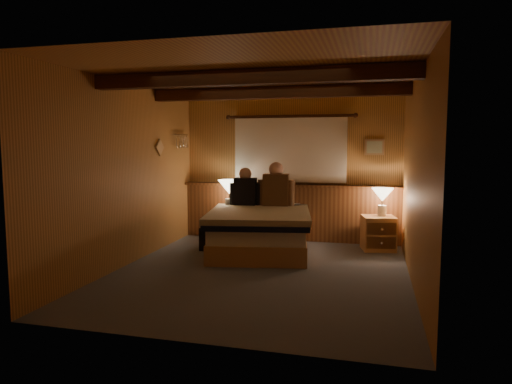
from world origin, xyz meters
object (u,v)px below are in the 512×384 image
(lamp_left, at_px, (230,189))
(person_left, at_px, (245,190))
(nightstand_left, at_px, (228,225))
(person_right, at_px, (276,188))
(lamp_right, at_px, (382,196))
(bed, at_px, (260,230))
(duffel_bag, at_px, (219,238))
(nightstand_right, at_px, (378,233))

(lamp_left, height_order, person_left, person_left)
(nightstand_left, bearing_deg, person_right, -19.03)
(lamp_right, xyz_separation_m, person_left, (-2.12, -0.08, 0.06))
(bed, relative_size, person_right, 2.87)
(person_left, xyz_separation_m, duffel_bag, (-0.29, -0.50, -0.70))
(lamp_left, bearing_deg, person_left, -24.20)
(nightstand_left, distance_m, person_left, 0.73)
(nightstand_left, xyz_separation_m, person_right, (0.84, -0.10, 0.66))
(lamp_left, distance_m, duffel_bag, 0.94)
(lamp_right, xyz_separation_m, person_right, (-1.63, -0.02, 0.10))
(lamp_left, bearing_deg, duffel_bag, -87.81)
(nightstand_left, bearing_deg, lamp_left, -38.84)
(bed, relative_size, person_left, 3.28)
(nightstand_left, bearing_deg, lamp_right, -13.88)
(nightstand_right, bearing_deg, duffel_bag, -179.32)
(person_right, xyz_separation_m, duffel_bag, (-0.78, -0.55, -0.74))
(duffel_bag, bearing_deg, bed, -15.79)
(nightstand_left, relative_size, lamp_right, 1.28)
(bed, distance_m, lamp_right, 1.92)
(bed, bearing_deg, person_left, 114.56)
(nightstand_left, height_order, person_right, person_right)
(bed, bearing_deg, lamp_left, 125.18)
(nightstand_left, distance_m, duffel_bag, 0.67)
(lamp_left, xyz_separation_m, person_left, (0.31, -0.14, 0.01))
(nightstand_left, xyz_separation_m, person_left, (0.36, -0.16, 0.62))
(bed, xyz_separation_m, nightstand_right, (1.71, 0.57, -0.07))
(lamp_left, relative_size, lamp_right, 1.18)
(lamp_right, bearing_deg, bed, -160.61)
(nightstand_right, height_order, lamp_left, lamp_left)
(lamp_right, height_order, person_left, person_left)
(nightstand_left, height_order, lamp_right, lamp_right)
(bed, xyz_separation_m, nightstand_left, (-0.72, 0.70, -0.07))
(lamp_left, xyz_separation_m, person_right, (0.80, -0.08, 0.05))
(bed, distance_m, nightstand_right, 1.80)
(nightstand_left, xyz_separation_m, lamp_right, (2.48, -0.08, 0.56))
(nightstand_right, xyz_separation_m, person_right, (-1.59, 0.02, 0.65))
(bed, bearing_deg, lamp_right, 9.39)
(bed, distance_m, duffel_bag, 0.67)
(person_right, bearing_deg, duffel_bag, -149.44)
(nightstand_right, relative_size, duffel_bag, 0.89)
(person_left, bearing_deg, person_right, 3.23)
(person_left, bearing_deg, duffel_bag, -123.50)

